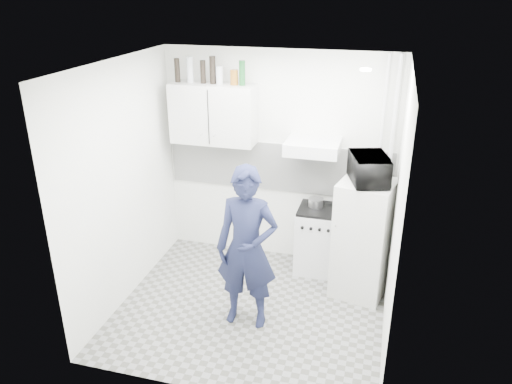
# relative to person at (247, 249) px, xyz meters

# --- Properties ---
(floor) EXTENTS (2.80, 2.80, 0.00)m
(floor) POSITION_rel_person_xyz_m (-0.02, 0.20, -0.85)
(floor) COLOR gray
(floor) RESTS_ON ground
(ceiling) EXTENTS (2.80, 2.80, 0.00)m
(ceiling) POSITION_rel_person_xyz_m (-0.02, 0.20, 1.75)
(ceiling) COLOR white
(ceiling) RESTS_ON wall_back
(wall_back) EXTENTS (2.80, 0.00, 2.80)m
(wall_back) POSITION_rel_person_xyz_m (-0.02, 1.45, 0.45)
(wall_back) COLOR white
(wall_back) RESTS_ON floor
(wall_left) EXTENTS (0.00, 2.60, 2.60)m
(wall_left) POSITION_rel_person_xyz_m (-1.42, 0.20, 0.45)
(wall_left) COLOR white
(wall_left) RESTS_ON floor
(wall_right) EXTENTS (0.00, 2.60, 2.60)m
(wall_right) POSITION_rel_person_xyz_m (1.38, 0.20, 0.45)
(wall_right) COLOR white
(wall_right) RESTS_ON floor
(person) EXTENTS (0.64, 0.43, 1.70)m
(person) POSITION_rel_person_xyz_m (0.00, 0.00, 0.00)
(person) COLOR #171B37
(person) RESTS_ON floor
(stove) EXTENTS (0.49, 0.49, 0.79)m
(stove) POSITION_rel_person_xyz_m (0.54, 1.20, -0.46)
(stove) COLOR silver
(stove) RESTS_ON floor
(fridge) EXTENTS (0.66, 0.66, 1.34)m
(fridge) POSITION_rel_person_xyz_m (1.08, 0.84, -0.18)
(fridge) COLOR silver
(fridge) RESTS_ON floor
(stove_top) EXTENTS (0.47, 0.47, 0.03)m
(stove_top) POSITION_rel_person_xyz_m (0.54, 1.20, -0.05)
(stove_top) COLOR black
(stove_top) RESTS_ON stove
(saucepan) EXTENTS (0.18, 0.18, 0.10)m
(saucepan) POSITION_rel_person_xyz_m (0.49, 1.25, 0.02)
(saucepan) COLOR silver
(saucepan) RESTS_ON stove_top
(microwave) EXTENTS (0.61, 0.50, 0.29)m
(microwave) POSITION_rel_person_xyz_m (1.08, 0.84, 0.64)
(microwave) COLOR black
(microwave) RESTS_ON fridge
(bottle_a) EXTENTS (0.06, 0.06, 0.27)m
(bottle_a) POSITION_rel_person_xyz_m (-1.20, 1.27, 1.48)
(bottle_a) COLOR black
(bottle_a) RESTS_ON upper_cabinet
(bottle_b) EXTENTS (0.08, 0.08, 0.30)m
(bottle_b) POSITION_rel_person_xyz_m (-1.04, 1.27, 1.50)
(bottle_b) COLOR #B2B7BC
(bottle_b) RESTS_ON upper_cabinet
(bottle_c) EXTENTS (0.06, 0.06, 0.26)m
(bottle_c) POSITION_rel_person_xyz_m (-0.88, 1.27, 1.48)
(bottle_c) COLOR black
(bottle_c) RESTS_ON upper_cabinet
(bottle_d) EXTENTS (0.07, 0.07, 0.31)m
(bottle_d) POSITION_rel_person_xyz_m (-0.76, 1.27, 1.50)
(bottle_d) COLOR black
(bottle_d) RESTS_ON upper_cabinet
(canister_a) EXTENTS (0.08, 0.08, 0.20)m
(canister_a) POSITION_rel_person_xyz_m (-0.68, 1.27, 1.45)
(canister_a) COLOR #B2B7BC
(canister_a) RESTS_ON upper_cabinet
(canister_b) EXTENTS (0.09, 0.09, 0.17)m
(canister_b) POSITION_rel_person_xyz_m (-0.51, 1.27, 1.43)
(canister_b) COLOR brown
(canister_b) RESTS_ON upper_cabinet
(bottle_e) EXTENTS (0.07, 0.07, 0.28)m
(bottle_e) POSITION_rel_person_xyz_m (-0.41, 1.27, 1.49)
(bottle_e) COLOR #144C1E
(bottle_e) RESTS_ON upper_cabinet
(upper_cabinet) EXTENTS (1.00, 0.35, 0.70)m
(upper_cabinet) POSITION_rel_person_xyz_m (-0.77, 1.27, 1.00)
(upper_cabinet) COLOR silver
(upper_cabinet) RESTS_ON wall_back
(range_hood) EXTENTS (0.60, 0.50, 0.14)m
(range_hood) POSITION_rel_person_xyz_m (0.43, 1.20, 0.72)
(range_hood) COLOR silver
(range_hood) RESTS_ON wall_back
(backsplash) EXTENTS (2.74, 0.03, 0.60)m
(backsplash) POSITION_rel_person_xyz_m (-0.02, 1.43, 0.35)
(backsplash) COLOR white
(backsplash) RESTS_ON wall_back
(pipe_a) EXTENTS (0.05, 0.05, 2.60)m
(pipe_a) POSITION_rel_person_xyz_m (1.28, 1.37, 0.45)
(pipe_a) COLOR silver
(pipe_a) RESTS_ON floor
(pipe_b) EXTENTS (0.04, 0.04, 2.60)m
(pipe_b) POSITION_rel_person_xyz_m (1.16, 1.37, 0.45)
(pipe_b) COLOR silver
(pipe_b) RESTS_ON floor
(ceiling_spot_fixture) EXTENTS (0.10, 0.10, 0.02)m
(ceiling_spot_fixture) POSITION_rel_person_xyz_m (0.98, 0.40, 1.72)
(ceiling_spot_fixture) COLOR white
(ceiling_spot_fixture) RESTS_ON ceiling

